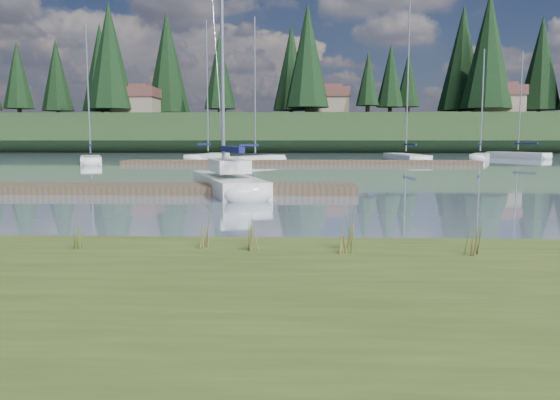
{
  "coord_description": "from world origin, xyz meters",
  "views": [
    {
      "loc": [
        2.04,
        -10.16,
        1.94
      ],
      "look_at": [
        1.69,
        -0.5,
        0.84
      ],
      "focal_mm": 35.0,
      "sensor_mm": 36.0,
      "label": 1
    }
  ],
  "objects": [
    {
      "name": "ground",
      "position": [
        0.0,
        30.0,
        0.0
      ],
      "size": [
        200.0,
        200.0,
        0.0
      ],
      "primitive_type": "plane",
      "color": "#7A8CA1",
      "rests_on": "ground"
    },
    {
      "name": "bank",
      "position": [
        0.0,
        -6.0,
        0.17
      ],
      "size": [
        60.0,
        9.0,
        0.35
      ],
      "primitive_type": "cube",
      "color": "#41521E",
      "rests_on": "ground"
    },
    {
      "name": "ridge",
      "position": [
        0.0,
        73.0,
        2.5
      ],
      "size": [
        200.0,
        20.0,
        5.0
      ],
      "primitive_type": "cube",
      "color": "#1C3118",
      "rests_on": "ground"
    },
    {
      "name": "sailboat_main",
      "position": [
        -0.8,
        10.16,
        0.42
      ],
      "size": [
        3.93,
        7.91,
        11.37
      ],
      "rotation": [
        0.0,
        0.0,
        1.89
      ],
      "color": "silver",
      "rests_on": "ground"
    },
    {
      "name": "dock_near",
      "position": [
        -4.0,
        9.0,
        0.15
      ],
      "size": [
        16.0,
        2.0,
        0.3
      ],
      "primitive_type": "cube",
      "color": "#4C3D2C",
      "rests_on": "ground"
    },
    {
      "name": "dock_far",
      "position": [
        2.0,
        30.0,
        0.15
      ],
      "size": [
        26.0,
        2.2,
        0.3
      ],
      "primitive_type": "cube",
      "color": "#4C3D2C",
      "rests_on": "ground"
    },
    {
      "name": "sailboat_bg_0",
      "position": [
        -13.97,
        31.07,
        0.32
      ],
      "size": [
        3.87,
        7.08,
        10.35
      ],
      "rotation": [
        0.0,
        0.0,
        1.95
      ],
      "color": "silver",
      "rests_on": "ground"
    },
    {
      "name": "sailboat_bg_1",
      "position": [
        -5.82,
        37.92,
        0.33
      ],
      "size": [
        3.06,
        8.21,
        12.01
      ],
      "rotation": [
        0.0,
        0.0,
        1.38
      ],
      "color": "silver",
      "rests_on": "ground"
    },
    {
      "name": "sailboat_bg_2",
      "position": [
        -1.09,
        32.44,
        0.33
      ],
      "size": [
        4.88,
        7.1,
        11.1
      ],
      "rotation": [
        0.0,
        0.0,
        1.05
      ],
      "color": "silver",
      "rests_on": "ground"
    },
    {
      "name": "sailboat_bg_3",
      "position": [
        10.98,
        37.58,
        0.32
      ],
      "size": [
        2.76,
        9.31,
        13.34
      ],
      "rotation": [
        0.0,
        0.0,
        1.68
      ],
      "color": "silver",
      "rests_on": "ground"
    },
    {
      "name": "sailboat_bg_4",
      "position": [
        17.97,
        38.65,
        0.33
      ],
      "size": [
        3.55,
        6.41,
        9.62
      ],
      "rotation": [
        0.0,
        0.0,
        1.19
      ],
      "color": "silver",
      "rests_on": "ground"
    },
    {
      "name": "sailboat_bg_5",
      "position": [
        22.78,
        44.0,
        0.32
      ],
      "size": [
        4.84,
        6.82,
        10.26
      ],
      "rotation": [
        0.0,
        0.0,
        2.11
      ],
      "color": "silver",
      "rests_on": "ground"
    },
    {
      "name": "weed_0",
      "position": [
        0.64,
        -2.39,
        0.59
      ],
      "size": [
        0.17,
        0.14,
        0.58
      ],
      "color": "#475B23",
      "rests_on": "bank"
    },
    {
      "name": "weed_1",
      "position": [
        1.41,
        -2.51,
        0.58
      ],
      "size": [
        0.17,
        0.14,
        0.55
      ],
      "color": "#475B23",
      "rests_on": "bank"
    },
    {
      "name": "weed_2",
      "position": [
        2.74,
        -2.44,
        0.67
      ],
      "size": [
        0.17,
        0.14,
        0.77
      ],
      "color": "#475B23",
      "rests_on": "bank"
    },
    {
      "name": "weed_3",
      "position": [
        -1.18,
        -2.51,
        0.56
      ],
      "size": [
        0.17,
        0.14,
        0.5
      ],
      "color": "#475B23",
      "rests_on": "bank"
    },
    {
      "name": "weed_4",
      "position": [
        2.7,
        -2.73,
        0.52
      ],
      "size": [
        0.17,
        0.14,
        0.39
      ],
      "color": "#475B23",
      "rests_on": "bank"
    },
    {
      "name": "weed_5",
      "position": [
        4.41,
        -2.77,
        0.59
      ],
      "size": [
        0.17,
        0.14,
        0.58
      ],
      "color": "#475B23",
      "rests_on": "bank"
    },
    {
      "name": "mud_lip",
      "position": [
        0.0,
        -1.6,
        0.07
      ],
      "size": [
        60.0,
        0.5,
        0.14
      ],
      "primitive_type": "cube",
      "color": "#33281C",
      "rests_on": "ground"
    },
    {
      "name": "conifer_1",
      "position": [
        -40.0,
        71.0,
        11.28
      ],
      "size": [
        4.4,
        4.4,
        11.3
      ],
      "color": "#382619",
      "rests_on": "ridge"
    },
    {
      "name": "conifer_2",
      "position": [
        -25.0,
        68.0,
        13.54
      ],
      "size": [
        6.6,
        6.6,
        16.05
      ],
      "color": "#382619",
      "rests_on": "ridge"
    },
    {
      "name": "conifer_3",
      "position": [
        -10.0,
        72.0,
        11.74
      ],
      "size": [
        4.84,
        4.84,
        12.25
      ],
      "color": "#382619",
      "rests_on": "ridge"
    },
    {
      "name": "conifer_4",
      "position": [
        3.0,
        66.0,
        13.09
      ],
      "size": [
        6.16,
        6.16,
        15.1
      ],
      "color": "#382619",
      "rests_on": "ridge"
    },
    {
      "name": "conifer_5",
      "position": [
        15.0,
        70.0,
        10.83
      ],
      "size": [
        3.96,
        3.96,
        10.35
      ],
      "color": "#382619",
      "rests_on": "ridge"
    },
    {
      "name": "conifer_6",
      "position": [
        28.0,
        68.0,
        13.99
      ],
      "size": [
        7.04,
        7.04,
        17.0
      ],
      "color": "#382619",
      "rests_on": "ridge"
    },
    {
      "name": "house_0",
      "position": [
        -22.0,
        70.0,
        7.31
      ],
      "size": [
        6.3,
        5.3,
        4.65
      ],
      "color": "gray",
      "rests_on": "ridge"
    },
    {
      "name": "house_1",
      "position": [
        6.0,
        71.0,
        7.31
      ],
      "size": [
        6.3,
        5.3,
        4.65
      ],
      "color": "gray",
      "rests_on": "ridge"
    },
    {
      "name": "house_2",
      "position": [
        30.0,
        69.0,
        7.31
      ],
      "size": [
        6.3,
        5.3,
        4.65
      ],
      "color": "gray",
      "rests_on": "ridge"
    }
  ]
}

